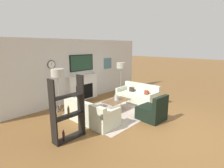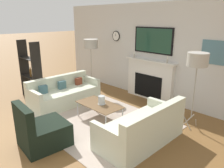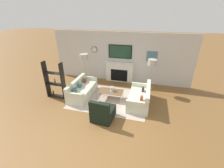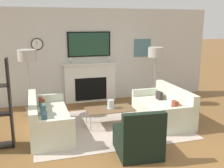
% 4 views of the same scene
% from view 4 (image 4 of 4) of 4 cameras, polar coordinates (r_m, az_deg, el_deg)
% --- Properties ---
extents(fireplace_wall, '(7.56, 0.28, 2.70)m').
position_cam_4_polar(fireplace_wall, '(7.73, -4.95, 5.25)').
color(fireplace_wall, silver).
rests_on(fireplace_wall, ground_plane).
extents(area_rug, '(3.31, 2.43, 0.01)m').
position_cam_4_polar(area_rug, '(6.04, -0.65, -9.07)').
color(area_rug, '#B9A798').
rests_on(area_rug, ground_plane).
extents(couch_left, '(0.83, 1.88, 0.75)m').
position_cam_4_polar(couch_left, '(5.74, -13.83, -7.73)').
color(couch_left, beige).
rests_on(couch_left, ground_plane).
extents(couch_right, '(0.86, 1.75, 0.79)m').
position_cam_4_polar(couch_right, '(6.42, 11.13, -5.38)').
color(couch_right, beige).
rests_on(couch_right, ground_plane).
extents(armchair, '(0.79, 0.87, 0.87)m').
position_cam_4_polar(armchair, '(4.74, 5.76, -11.96)').
color(armchair, black).
rests_on(armchair, ground_plane).
extents(coffee_table, '(1.09, 0.59, 0.38)m').
position_cam_4_polar(coffee_table, '(5.98, -0.48, -5.63)').
color(coffee_table, brown).
rests_on(coffee_table, ground_plane).
extents(hurricane_candle, '(0.18, 0.18, 0.20)m').
position_cam_4_polar(hurricane_candle, '(6.00, -0.28, -4.48)').
color(hurricane_candle, silver).
rests_on(hurricane_candle, coffee_table).
extents(floor_lamp_left, '(0.44, 0.44, 1.67)m').
position_cam_4_polar(floor_lamp_left, '(6.68, -18.01, 5.81)').
color(floor_lamp_left, '#9E998E').
rests_on(floor_lamp_left, ground_plane).
extents(floor_lamp_right, '(0.42, 0.42, 1.64)m').
position_cam_4_polar(floor_lamp_right, '(7.42, 9.48, 6.70)').
color(floor_lamp_right, '#9E998E').
rests_on(floor_lamp_right, ground_plane).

